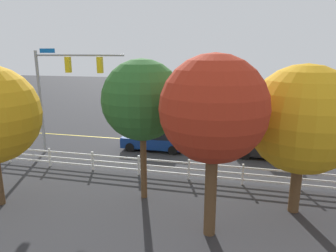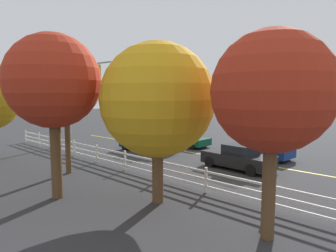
{
  "view_description": "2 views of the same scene",
  "coord_description": "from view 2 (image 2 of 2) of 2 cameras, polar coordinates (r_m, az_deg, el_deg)",
  "views": [
    {
      "loc": [
        -6.94,
        22.1,
        6.82
      ],
      "look_at": [
        -2.01,
        1.46,
        1.65
      ],
      "focal_mm": 32.16,
      "sensor_mm": 36.0,
      "label": 1
    },
    {
      "loc": [
        -18.08,
        17.37,
        4.39
      ],
      "look_at": [
        -2.28,
        0.92,
        1.96
      ],
      "focal_mm": 32.33,
      "sensor_mm": 36.0,
      "label": 2
    }
  ],
  "objects": [
    {
      "name": "car_0",
      "position": [
        21.71,
        17.08,
        -4.06
      ],
      "size": [
        4.12,
        2.02,
        1.38
      ],
      "rotation": [
        0.0,
        0.0,
        3.1
      ],
      "color": "navy",
      "rests_on": "ground_plane"
    },
    {
      "name": "tree_0",
      "position": [
        11.92,
        -2.01,
        4.92
      ],
      "size": [
        4.54,
        4.54,
        6.43
      ],
      "color": "brown",
      "rests_on": "ground_plane"
    },
    {
      "name": "white_rail_fence",
      "position": [
        18.82,
        -10.83,
        -5.63
      ],
      "size": [
        26.1,
        0.1,
        1.15
      ],
      "color": "white",
      "rests_on": "ground_plane"
    },
    {
      "name": "car_1",
      "position": [
        23.09,
        -3.97,
        -3.12
      ],
      "size": [
        4.57,
        1.95,
        1.45
      ],
      "rotation": [
        0.0,
        0.0,
        0.01
      ],
      "color": "navy",
      "rests_on": "ground_plane"
    },
    {
      "name": "tree_3",
      "position": [
        9.33,
        19.06,
        6.03
      ],
      "size": [
        3.62,
        3.62,
        6.27
      ],
      "color": "brown",
      "rests_on": "ground_plane"
    },
    {
      "name": "lane_center_stripe",
      "position": [
        22.78,
        4.75,
        -5.04
      ],
      "size": [
        28.0,
        0.16,
        0.01
      ],
      "primitive_type": "cube",
      "color": "gold",
      "rests_on": "ground_plane"
    },
    {
      "name": "ground_plane",
      "position": [
        25.45,
        -2.27,
        -3.86
      ],
      "size": [
        120.0,
        120.0,
        0.0
      ],
      "primitive_type": "plane",
      "color": "#2D2D30"
    },
    {
      "name": "tree_1",
      "position": [
        17.35,
        -18.71,
        6.94
      ],
      "size": [
        3.68,
        3.68,
        6.6
      ],
      "color": "brown",
      "rests_on": "ground_plane"
    },
    {
      "name": "signal_assembly",
      "position": [
        26.08,
        -16.41,
        7.07
      ],
      "size": [
        6.28,
        0.38,
        7.1
      ],
      "color": "gray",
      "rests_on": "ground_plane"
    },
    {
      "name": "car_2",
      "position": [
        18.26,
        13.11,
        -5.77
      ],
      "size": [
        4.25,
        2.08,
        1.48
      ],
      "rotation": [
        0.0,
        0.0,
        -0.05
      ],
      "color": "black",
      "rests_on": "ground_plane"
    },
    {
      "name": "car_3",
      "position": [
        25.49,
        3.05,
        -2.44
      ],
      "size": [
        4.28,
        2.17,
        1.29
      ],
      "rotation": [
        0.0,
        0.0,
        3.19
      ],
      "color": "#0C4C2D",
      "rests_on": "ground_plane"
    },
    {
      "name": "tree_4",
      "position": [
        13.29,
        -20.84,
        7.8
      ],
      "size": [
        3.87,
        3.87,
        6.85
      ],
      "color": "brown",
      "rests_on": "ground_plane"
    }
  ]
}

